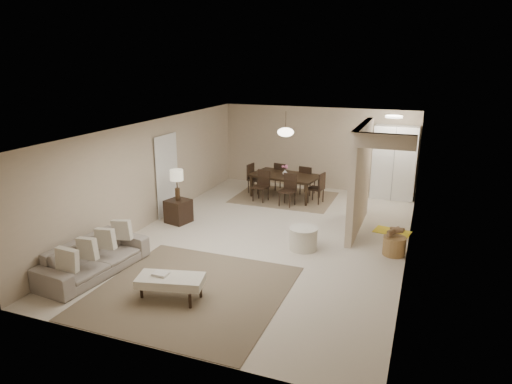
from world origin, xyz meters
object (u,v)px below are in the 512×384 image
at_px(sofa, 94,258).
at_px(dining_table, 285,186).
at_px(ottoman_bench, 171,281).
at_px(side_table, 178,211).
at_px(round_pouf, 303,239).
at_px(pantry_cabinet, 394,163).
at_px(wicker_basket, 394,246).

bearing_deg(sofa, dining_table, -11.64).
relative_size(ottoman_bench, side_table, 2.09).
relative_size(round_pouf, dining_table, 0.31).
xyz_separation_m(pantry_cabinet, ottoman_bench, (-2.97, -7.34, -0.73)).
bearing_deg(side_table, round_pouf, -8.83).
distance_m(wicker_basket, dining_table, 4.51).
relative_size(pantry_cabinet, wicker_basket, 4.58).
bearing_deg(ottoman_bench, round_pouf, 47.59).
distance_m(sofa, ottoman_bench, 1.85).
distance_m(ottoman_bench, side_table, 3.77).
bearing_deg(side_table, pantry_cabinet, 40.19).
height_order(pantry_cabinet, dining_table, pantry_cabinet).
relative_size(sofa, ottoman_bench, 1.81).
height_order(side_table, round_pouf, side_table).
distance_m(sofa, wicker_basket, 5.95).
bearing_deg(wicker_basket, side_table, 178.47).
relative_size(pantry_cabinet, side_table, 3.66).
bearing_deg(round_pouf, dining_table, 113.49).
xyz_separation_m(side_table, dining_table, (1.83, 2.92, 0.06)).
relative_size(pantry_cabinet, round_pouf, 3.45).
bearing_deg(pantry_cabinet, dining_table, -159.44).
height_order(side_table, wicker_basket, side_table).
height_order(sofa, side_table, sofa).
xyz_separation_m(ottoman_bench, dining_table, (0.05, 6.24, 0.02)).
bearing_deg(dining_table, side_table, -111.91).
distance_m(ottoman_bench, round_pouf, 3.20).
distance_m(round_pouf, wicker_basket, 1.87).
distance_m(round_pouf, dining_table, 3.74).
relative_size(sofa, dining_table, 1.12).
bearing_deg(round_pouf, sofa, -143.34).
bearing_deg(ottoman_bench, pantry_cabinet, 54.30).
height_order(ottoman_bench, side_table, side_table).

